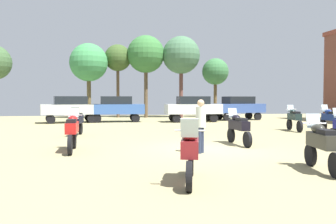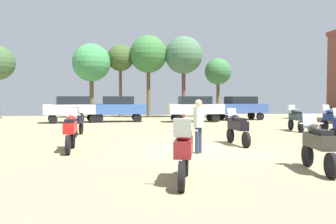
{
  "view_description": "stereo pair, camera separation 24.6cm",
  "coord_description": "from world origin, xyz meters",
  "px_view_note": "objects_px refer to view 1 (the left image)",
  "views": [
    {
      "loc": [
        -3.65,
        -12.14,
        1.87
      ],
      "look_at": [
        -0.61,
        4.54,
        1.2
      ],
      "focal_mm": 37.18,
      "sensor_mm": 36.0,
      "label": 1
    },
    {
      "loc": [
        -3.4,
        -12.18,
        1.87
      ],
      "look_at": [
        -0.61,
        4.54,
        1.2
      ],
      "focal_mm": 37.18,
      "sensor_mm": 36.0,
      "label": 2
    }
  ],
  "objects_px": {
    "motorcycle_3": "(322,144)",
    "motorcycle_4": "(239,127)",
    "motorcycle_7": "(294,118)",
    "person_1": "(201,122)",
    "tree_4": "(181,56)",
    "tree_5": "(215,72)",
    "car_1": "(71,107)",
    "motorcycle_6": "(190,151)",
    "tree_6": "(146,55)",
    "tree_1": "(89,63)",
    "car_4": "(238,106)",
    "car_3": "(116,107)",
    "motorcycle_10": "(331,119)",
    "motorcycle_2": "(72,130)",
    "tree_2": "(118,59)",
    "car_2": "(193,107)",
    "motorcycle_8": "(78,121)"
  },
  "relations": [
    {
      "from": "tree_4",
      "to": "motorcycle_2",
      "type": "bearing_deg",
      "value": -112.43
    },
    {
      "from": "motorcycle_8",
      "to": "tree_4",
      "type": "height_order",
      "value": "tree_4"
    },
    {
      "from": "motorcycle_3",
      "to": "car_3",
      "type": "bearing_deg",
      "value": 113.92
    },
    {
      "from": "car_3",
      "to": "motorcycle_8",
      "type": "bearing_deg",
      "value": 166.21
    },
    {
      "from": "car_1",
      "to": "car_4",
      "type": "relative_size",
      "value": 1.01
    },
    {
      "from": "car_4",
      "to": "tree_6",
      "type": "xyz_separation_m",
      "value": [
        -7.33,
        5.11,
        4.84
      ]
    },
    {
      "from": "car_2",
      "to": "motorcycle_8",
      "type": "bearing_deg",
      "value": 137.17
    },
    {
      "from": "tree_1",
      "to": "tree_4",
      "type": "height_order",
      "value": "tree_4"
    },
    {
      "from": "motorcycle_4",
      "to": "motorcycle_10",
      "type": "xyz_separation_m",
      "value": [
        6.58,
        3.49,
        0.03
      ]
    },
    {
      "from": "motorcycle_4",
      "to": "car_1",
      "type": "xyz_separation_m",
      "value": [
        -7.77,
        14.08,
        0.46
      ]
    },
    {
      "from": "motorcycle_10",
      "to": "tree_2",
      "type": "distance_m",
      "value": 20.91
    },
    {
      "from": "motorcycle_4",
      "to": "tree_6",
      "type": "distance_m",
      "value": 20.88
    },
    {
      "from": "motorcycle_8",
      "to": "car_1",
      "type": "relative_size",
      "value": 0.46
    },
    {
      "from": "motorcycle_10",
      "to": "tree_1",
      "type": "relative_size",
      "value": 0.33
    },
    {
      "from": "motorcycle_3",
      "to": "motorcycle_4",
      "type": "height_order",
      "value": "motorcycle_4"
    },
    {
      "from": "car_2",
      "to": "tree_1",
      "type": "relative_size",
      "value": 0.62
    },
    {
      "from": "motorcycle_6",
      "to": "car_3",
      "type": "relative_size",
      "value": 0.47
    },
    {
      "from": "motorcycle_4",
      "to": "tree_6",
      "type": "height_order",
      "value": "tree_6"
    },
    {
      "from": "motorcycle_3",
      "to": "tree_2",
      "type": "bearing_deg",
      "value": 109.93
    },
    {
      "from": "motorcycle_7",
      "to": "person_1",
      "type": "height_order",
      "value": "person_1"
    },
    {
      "from": "tree_4",
      "to": "tree_5",
      "type": "bearing_deg",
      "value": 4.28
    },
    {
      "from": "motorcycle_7",
      "to": "car_3",
      "type": "distance_m",
      "value": 13.55
    },
    {
      "from": "motorcycle_10",
      "to": "tree_2",
      "type": "relative_size",
      "value": 0.32
    },
    {
      "from": "tree_1",
      "to": "tree_6",
      "type": "xyz_separation_m",
      "value": [
        5.34,
        -0.01,
        0.88
      ]
    },
    {
      "from": "motorcycle_6",
      "to": "car_1",
      "type": "bearing_deg",
      "value": -62.13
    },
    {
      "from": "motorcycle_10",
      "to": "car_4",
      "type": "height_order",
      "value": "car_4"
    },
    {
      "from": "motorcycle_6",
      "to": "tree_2",
      "type": "height_order",
      "value": "tree_2"
    },
    {
      "from": "motorcycle_7",
      "to": "car_1",
      "type": "relative_size",
      "value": 0.47
    },
    {
      "from": "tree_4",
      "to": "tree_5",
      "type": "relative_size",
      "value": 1.35
    },
    {
      "from": "person_1",
      "to": "tree_6",
      "type": "distance_m",
      "value": 22.51
    },
    {
      "from": "tree_2",
      "to": "car_3",
      "type": "bearing_deg",
      "value": -93.54
    },
    {
      "from": "tree_5",
      "to": "tree_6",
      "type": "height_order",
      "value": "tree_6"
    },
    {
      "from": "car_3",
      "to": "tree_2",
      "type": "height_order",
      "value": "tree_2"
    },
    {
      "from": "motorcycle_6",
      "to": "motorcycle_7",
      "type": "height_order",
      "value": "motorcycle_7"
    },
    {
      "from": "motorcycle_7",
      "to": "car_1",
      "type": "xyz_separation_m",
      "value": [
        -13.06,
        9.15,
        0.45
      ]
    },
    {
      "from": "motorcycle_6",
      "to": "tree_5",
      "type": "distance_m",
      "value": 27.37
    },
    {
      "from": "motorcycle_8",
      "to": "tree_1",
      "type": "height_order",
      "value": "tree_1"
    },
    {
      "from": "motorcycle_3",
      "to": "tree_6",
      "type": "bearing_deg",
      "value": 104.29
    },
    {
      "from": "motorcycle_4",
      "to": "tree_2",
      "type": "distance_m",
      "value": 21.8
    },
    {
      "from": "tree_2",
      "to": "motorcycle_10",
      "type": "bearing_deg",
      "value": -58.77
    },
    {
      "from": "person_1",
      "to": "motorcycle_10",
      "type": "bearing_deg",
      "value": -13.03
    },
    {
      "from": "motorcycle_6",
      "to": "motorcycle_7",
      "type": "bearing_deg",
      "value": -113.72
    },
    {
      "from": "motorcycle_2",
      "to": "tree_2",
      "type": "relative_size",
      "value": 0.32
    },
    {
      "from": "car_1",
      "to": "person_1",
      "type": "height_order",
      "value": "car_1"
    },
    {
      "from": "motorcycle_4",
      "to": "car_4",
      "type": "height_order",
      "value": "car_4"
    },
    {
      "from": "motorcycle_4",
      "to": "car_2",
      "type": "height_order",
      "value": "car_2"
    },
    {
      "from": "motorcycle_3",
      "to": "car_3",
      "type": "height_order",
      "value": "car_3"
    },
    {
      "from": "motorcycle_2",
      "to": "motorcycle_6",
      "type": "bearing_deg",
      "value": -60.29
    },
    {
      "from": "tree_2",
      "to": "tree_6",
      "type": "bearing_deg",
      "value": -15.02
    },
    {
      "from": "motorcycle_8",
      "to": "car_2",
      "type": "height_order",
      "value": "car_2"
    }
  ]
}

